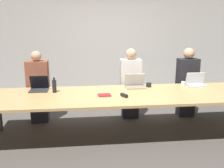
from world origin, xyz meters
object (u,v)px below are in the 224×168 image
laptop_far_left (39,86)px  bottle_far_left (54,86)px  laptop_far_right (196,82)px  person_far_left (38,88)px  person_far_center (130,85)px  person_far_right (187,83)px  laptop_far_center (135,83)px  cup_far_right (183,84)px  cup_far_center (149,85)px  stapler (124,95)px

laptop_far_left → bottle_far_left: 0.32m
laptop_far_right → person_far_left: bearing=173.0°
person_far_center → laptop_far_left: person_far_center is taller
person_far_right → laptop_far_left: person_far_right is taller
laptop_far_center → cup_far_right: laptop_far_center is taller
person_far_left → bottle_far_left: bearing=-57.0°
laptop_far_right → cup_far_right: bearing=-179.8°
person_far_center → cup_far_right: size_ratio=17.88×
cup_far_right → person_far_left: size_ratio=0.06×
laptop_far_center → person_far_right: (1.14, 0.39, -0.13)m
person_far_left → person_far_center: bearing=1.3°
person_far_right → person_far_left: (-2.92, -0.01, -0.02)m
cup_far_center → laptop_far_right: laptop_far_right is taller
laptop_far_center → laptop_far_left: (-1.69, -0.03, 0.00)m
stapler → laptop_far_left: bearing=131.3°
person_far_center → laptop_far_left: bearing=-165.0°
person_far_right → cup_far_right: (-0.23, -0.37, 0.09)m
cup_far_center → laptop_far_right: bearing=1.2°
laptop_far_center → person_far_right: size_ratio=0.26×
laptop_far_center → person_far_center: 0.44m
person_far_center → cup_far_right: 1.01m
cup_far_center → person_far_left: 2.07m
stapler → cup_far_center: bearing=19.4°
cup_far_center → bottle_far_left: bottle_far_left is taller
person_far_center → person_far_left: (-1.77, -0.04, -0.01)m
laptop_far_left → stapler: size_ratio=2.04×
laptop_far_left → person_far_left: (-0.09, 0.41, -0.14)m
cup_far_center → laptop_far_left: 1.94m
laptop_far_right → stapler: 1.57m
bottle_far_left → cup_far_right: bearing=5.1°
cup_far_center → person_far_left: (-2.03, 0.38, -0.11)m
laptop_far_center → cup_far_center: (0.25, 0.00, -0.04)m
laptop_far_left → bottle_far_left: (0.28, -0.16, 0.04)m
person_far_right → person_far_left: bearing=-179.9°
laptop_far_center → laptop_far_left: bearing=-179.0°
cup_far_center → laptop_far_center: bearing=-179.3°
person_far_center → stapler: person_far_center is taller
laptop_far_center → stapler: bearing=-116.7°
bottle_far_left → stapler: bearing=-19.2°
person_far_right → cup_far_right: 0.44m
bottle_far_left → stapler: size_ratio=1.66×
laptop_far_left → person_far_left: size_ratio=0.23×
bottle_far_left → laptop_far_center: bearing=7.5°
person_far_center → stapler: 1.04m
laptop_far_center → bottle_far_left: 1.42m
laptop_far_right → stapler: bearing=-157.6°
laptop_far_right → bottle_far_left: bearing=-175.4°
cup_far_center → person_far_right: (0.89, 0.38, -0.09)m
person_far_center → cup_far_center: size_ratio=14.55×
person_far_center → stapler: bearing=-105.9°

